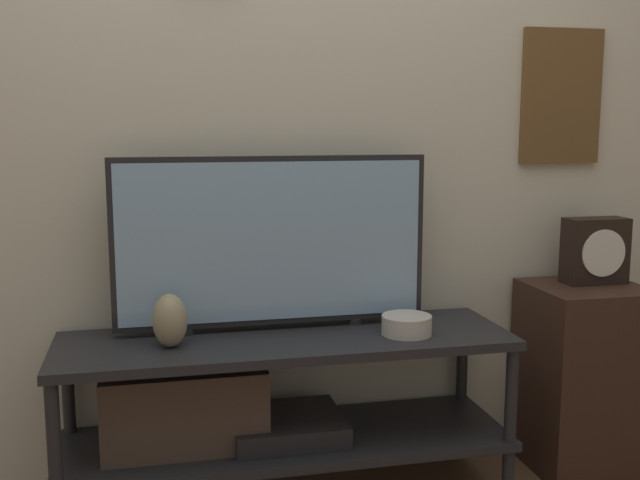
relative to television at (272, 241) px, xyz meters
name	(u,v)px	position (x,y,z in m)	size (l,w,h in m)	color
wall_back	(271,87)	(0.03, 0.17, 0.50)	(6.40, 0.08, 2.70)	beige
media_console	(248,402)	(-0.10, -0.10, -0.50)	(1.44, 0.45, 0.56)	#232326
television	(272,241)	(0.00, 0.00, 0.00)	(1.02, 0.05, 0.57)	black
vase_urn_stoneware	(170,321)	(-0.34, -0.13, -0.21)	(0.11, 0.11, 0.16)	tan
vase_wide_bowl	(407,325)	(0.41, -0.16, -0.26)	(0.16, 0.16, 0.06)	beige
side_table	(583,376)	(1.12, -0.06, -0.52)	(0.39, 0.37, 0.67)	#382319
mantel_clock	(595,251)	(1.17, -0.02, -0.07)	(0.22, 0.11, 0.24)	black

